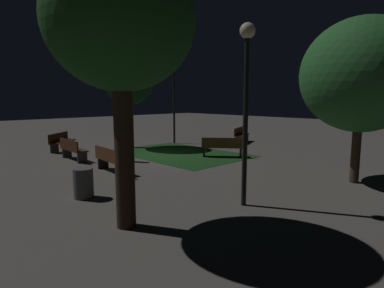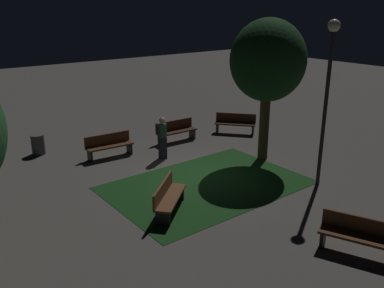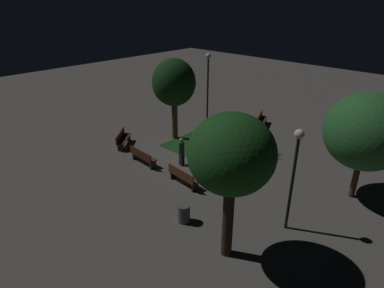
{
  "view_description": "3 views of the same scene",
  "coord_description": "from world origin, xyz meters",
  "px_view_note": "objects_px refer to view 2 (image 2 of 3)",
  "views": [
    {
      "loc": [
        11.31,
        -8.94,
        2.56
      ],
      "look_at": [
        1.01,
        1.02,
        0.51
      ],
      "focal_mm": 29.9,
      "sensor_mm": 36.0,
      "label": 1
    },
    {
      "loc": [
        8.14,
        10.24,
        5.52
      ],
      "look_at": [
        -0.14,
        -0.46,
        0.95
      ],
      "focal_mm": 38.69,
      "sensor_mm": 36.0,
      "label": 2
    },
    {
      "loc": [
        11.28,
        -12.95,
        8.45
      ],
      "look_at": [
        -0.61,
        -0.5,
        0.55
      ],
      "focal_mm": 30.28,
      "sensor_mm": 36.0,
      "label": 3
    }
  ],
  "objects_px": {
    "bench_back_row": "(168,196)",
    "trash_bin": "(38,144)",
    "bench_lawn_edge": "(176,130)",
    "bench_front_right": "(235,123)",
    "pedestrian": "(162,137)",
    "lamp_post_path_center": "(328,79)",
    "bench_by_lamp": "(109,145)",
    "tree_left_canopy": "(268,61)",
    "bench_front_left": "(360,235)"
  },
  "relations": [
    {
      "from": "lamp_post_path_center",
      "to": "trash_bin",
      "type": "distance_m",
      "value": 10.86
    },
    {
      "from": "bench_by_lamp",
      "to": "lamp_post_path_center",
      "type": "relative_size",
      "value": 0.36
    },
    {
      "from": "bench_front_left",
      "to": "tree_left_canopy",
      "type": "xyz_separation_m",
      "value": [
        -2.86,
        -5.71,
        3.15
      ]
    },
    {
      "from": "bench_front_left",
      "to": "lamp_post_path_center",
      "type": "xyz_separation_m",
      "value": [
        -2.51,
        -2.97,
        2.95
      ]
    },
    {
      "from": "bench_front_right",
      "to": "pedestrian",
      "type": "height_order",
      "value": "pedestrian"
    },
    {
      "from": "bench_back_row",
      "to": "lamp_post_path_center",
      "type": "bearing_deg",
      "value": 163.58
    },
    {
      "from": "bench_front_right",
      "to": "pedestrian",
      "type": "distance_m",
      "value": 4.5
    },
    {
      "from": "bench_front_left",
      "to": "tree_left_canopy",
      "type": "relative_size",
      "value": 0.36
    },
    {
      "from": "bench_by_lamp",
      "to": "trash_bin",
      "type": "relative_size",
      "value": 2.35
    },
    {
      "from": "bench_front_right",
      "to": "pedestrian",
      "type": "xyz_separation_m",
      "value": [
        4.43,
        0.73,
        0.37
      ]
    },
    {
      "from": "bench_by_lamp",
      "to": "bench_front_right",
      "type": "distance_m",
      "value": 5.97
    },
    {
      "from": "bench_lawn_edge",
      "to": "pedestrian",
      "type": "xyz_separation_m",
      "value": [
        1.61,
        1.4,
        0.37
      ]
    },
    {
      "from": "bench_by_lamp",
      "to": "bench_front_left",
      "type": "bearing_deg",
      "value": 99.6
    },
    {
      "from": "bench_lawn_edge",
      "to": "trash_bin",
      "type": "xyz_separation_m",
      "value": [
        5.15,
        -1.96,
        -0.09
      ]
    },
    {
      "from": "lamp_post_path_center",
      "to": "pedestrian",
      "type": "xyz_separation_m",
      "value": [
        2.6,
        -5.05,
        -2.58
      ]
    },
    {
      "from": "trash_bin",
      "to": "bench_by_lamp",
      "type": "bearing_deg",
      "value": 136.0
    },
    {
      "from": "bench_front_left",
      "to": "bench_front_right",
      "type": "height_order",
      "value": "same"
    },
    {
      "from": "pedestrian",
      "to": "bench_back_row",
      "type": "bearing_deg",
      "value": 58.02
    },
    {
      "from": "bench_by_lamp",
      "to": "pedestrian",
      "type": "bearing_deg",
      "value": 136.99
    },
    {
      "from": "bench_back_row",
      "to": "bench_front_right",
      "type": "height_order",
      "value": "same"
    },
    {
      "from": "bench_back_row",
      "to": "trash_bin",
      "type": "distance_m",
      "value": 7.11
    },
    {
      "from": "bench_front_left",
      "to": "tree_left_canopy",
      "type": "distance_m",
      "value": 7.12
    },
    {
      "from": "bench_lawn_edge",
      "to": "bench_back_row",
      "type": "distance_m",
      "value": 6.35
    },
    {
      "from": "bench_front_right",
      "to": "pedestrian",
      "type": "bearing_deg",
      "value": 9.31
    },
    {
      "from": "bench_front_left",
      "to": "lamp_post_path_center",
      "type": "bearing_deg",
      "value": -130.25
    },
    {
      "from": "bench_back_row",
      "to": "bench_front_right",
      "type": "relative_size",
      "value": 1.0
    },
    {
      "from": "bench_back_row",
      "to": "lamp_post_path_center",
      "type": "xyz_separation_m",
      "value": [
        -4.86,
        1.43,
        2.95
      ]
    },
    {
      "from": "bench_front_right",
      "to": "trash_bin",
      "type": "relative_size",
      "value": 2.16
    },
    {
      "from": "bench_front_right",
      "to": "trash_bin",
      "type": "bearing_deg",
      "value": -18.35
    },
    {
      "from": "bench_lawn_edge",
      "to": "bench_front_left",
      "type": "distance_m",
      "value": 9.55
    },
    {
      "from": "bench_lawn_edge",
      "to": "lamp_post_path_center",
      "type": "distance_m",
      "value": 7.17
    },
    {
      "from": "pedestrian",
      "to": "bench_lawn_edge",
      "type": "bearing_deg",
      "value": -138.92
    },
    {
      "from": "tree_left_canopy",
      "to": "lamp_post_path_center",
      "type": "distance_m",
      "value": 2.77
    },
    {
      "from": "bench_lawn_edge",
      "to": "bench_front_right",
      "type": "relative_size",
      "value": 1.08
    },
    {
      "from": "bench_back_row",
      "to": "trash_bin",
      "type": "height_order",
      "value": "bench_back_row"
    },
    {
      "from": "bench_by_lamp",
      "to": "tree_left_canopy",
      "type": "height_order",
      "value": "tree_left_canopy"
    },
    {
      "from": "tree_left_canopy",
      "to": "lamp_post_path_center",
      "type": "xyz_separation_m",
      "value": [
        0.35,
        2.74,
        -0.2
      ]
    },
    {
      "from": "bench_front_left",
      "to": "bench_back_row",
      "type": "height_order",
      "value": "same"
    },
    {
      "from": "bench_lawn_edge",
      "to": "pedestrian",
      "type": "height_order",
      "value": "pedestrian"
    },
    {
      "from": "bench_front_right",
      "to": "trash_bin",
      "type": "distance_m",
      "value": 8.39
    },
    {
      "from": "tree_left_canopy",
      "to": "lamp_post_path_center",
      "type": "bearing_deg",
      "value": 82.67
    },
    {
      "from": "bench_front_right",
      "to": "pedestrian",
      "type": "relative_size",
      "value": 1.05
    },
    {
      "from": "bench_lawn_edge",
      "to": "pedestrian",
      "type": "relative_size",
      "value": 1.13
    },
    {
      "from": "bench_by_lamp",
      "to": "bench_back_row",
      "type": "xyz_separation_m",
      "value": [
        0.76,
        5.03,
        0.0
      ]
    },
    {
      "from": "bench_lawn_edge",
      "to": "lamp_post_path_center",
      "type": "bearing_deg",
      "value": 98.7
    },
    {
      "from": "tree_left_canopy",
      "to": "lamp_post_path_center",
      "type": "relative_size",
      "value": 1.0
    },
    {
      "from": "pedestrian",
      "to": "bench_front_right",
      "type": "bearing_deg",
      "value": -170.69
    },
    {
      "from": "lamp_post_path_center",
      "to": "trash_bin",
      "type": "xyz_separation_m",
      "value": [
        6.14,
        -8.42,
        -3.04
      ]
    },
    {
      "from": "bench_front_right",
      "to": "lamp_post_path_center",
      "type": "xyz_separation_m",
      "value": [
        1.83,
        5.78,
        2.95
      ]
    },
    {
      "from": "bench_by_lamp",
      "to": "bench_lawn_edge",
      "type": "bearing_deg",
      "value": -180.0
    }
  ]
}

